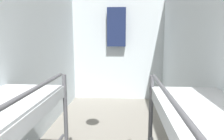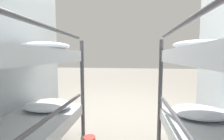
% 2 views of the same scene
% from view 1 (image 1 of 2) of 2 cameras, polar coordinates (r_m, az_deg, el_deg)
% --- Properties ---
extents(wall_left, '(0.06, 5.36, 2.47)m').
position_cam_1_polar(wall_left, '(2.65, -25.90, 2.00)').
color(wall_left, silver).
rests_on(wall_left, ground_plane).
extents(wall_right, '(0.06, 5.36, 2.47)m').
position_cam_1_polar(wall_right, '(2.49, 26.17, 1.58)').
color(wall_right, silver).
rests_on(wall_right, ground_plane).
extents(wall_back, '(2.32, 0.06, 2.47)m').
position_cam_1_polar(wall_back, '(4.95, 1.70, 5.84)').
color(wall_back, silver).
rests_on(wall_back, ground_plane).
extents(hanging_coat, '(0.44, 0.12, 0.90)m').
position_cam_1_polar(hanging_coat, '(4.80, 1.28, 12.13)').
color(hanging_coat, '#192347').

